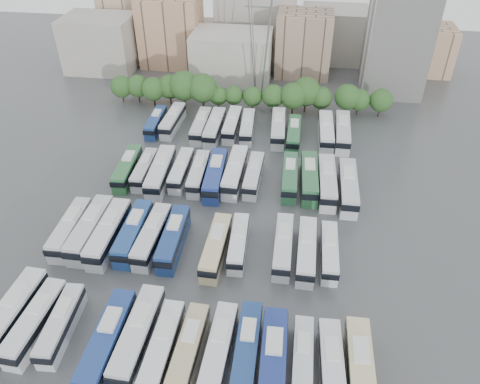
# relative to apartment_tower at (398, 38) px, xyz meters

# --- Properties ---
(ground) EXTENTS (220.00, 220.00, 0.00)m
(ground) POSITION_rel_apartment_tower_xyz_m (-34.00, -58.00, -13.00)
(ground) COLOR #424447
(ground) RESTS_ON ground
(tree_line) EXTENTS (65.04, 8.05, 8.59)m
(tree_line) POSITION_rel_apartment_tower_xyz_m (-34.71, -15.90, -8.60)
(tree_line) COLOR black
(tree_line) RESTS_ON ground
(city_buildings) EXTENTS (102.00, 35.00, 20.00)m
(city_buildings) POSITION_rel_apartment_tower_xyz_m (-41.46, 13.86, -5.13)
(city_buildings) COLOR #9E998E
(city_buildings) RESTS_ON ground
(apartment_tower) EXTENTS (14.00, 14.00, 26.00)m
(apartment_tower) POSITION_rel_apartment_tower_xyz_m (0.00, 0.00, 0.00)
(apartment_tower) COLOR silver
(apartment_tower) RESTS_ON ground
(electricity_pylon) EXTENTS (9.00, 6.91, 33.83)m
(electricity_pylon) POSITION_rel_apartment_tower_xyz_m (-32.00, -8.00, 5.66)
(electricity_pylon) COLOR slate
(electricity_pylon) RESTS_ON ground
(bus_r0_s0) EXTENTS (3.59, 13.73, 4.27)m
(bus_r0_s0) POSITION_rel_apartment_tower_xyz_m (-55.50, -80.76, -10.90)
(bus_r0_s0) COLOR silver
(bus_r0_s0) RESTS_ON ground
(bus_r0_s1) EXTENTS (3.24, 12.24, 3.80)m
(bus_r0_s1) POSITION_rel_apartment_tower_xyz_m (-52.16, -81.16, -11.13)
(bus_r0_s1) COLOR silver
(bus_r0_s1) RESTS_ON ground
(bus_r0_s2) EXTENTS (2.99, 11.27, 3.50)m
(bus_r0_s2) POSITION_rel_apartment_tower_xyz_m (-48.93, -80.95, -11.28)
(bus_r0_s2) COLOR silver
(bus_r0_s2) RESTS_ON ground
(bus_r0_s4) EXTENTS (3.02, 13.53, 4.24)m
(bus_r0_s4) POSITION_rel_apartment_tower_xyz_m (-42.15, -82.79, -10.92)
(bus_r0_s4) COLOR navy
(bus_r0_s4) RESTS_ON ground
(bus_r0_s5) EXTENTS (3.27, 13.46, 4.20)m
(bus_r0_s5) POSITION_rel_apartment_tower_xyz_m (-38.83, -81.47, -10.94)
(bus_r0_s5) COLOR silver
(bus_r0_s5) RESTS_ON ground
(bus_r0_s6) EXTENTS (2.78, 11.95, 3.74)m
(bus_r0_s6) POSITION_rel_apartment_tower_xyz_m (-35.52, -82.50, -11.17)
(bus_r0_s6) COLOR silver
(bus_r0_s6) RESTS_ON ground
(bus_r0_s7) EXTENTS (2.97, 11.82, 3.68)m
(bus_r0_s7) POSITION_rel_apartment_tower_xyz_m (-32.41, -82.42, -11.19)
(bus_r0_s7) COLOR tan
(bus_r0_s7) RESTS_ON ground
(bus_r0_s8) EXTENTS (3.02, 12.12, 3.78)m
(bus_r0_s8) POSITION_rel_apartment_tower_xyz_m (-28.88, -81.99, -11.14)
(bus_r0_s8) COLOR silver
(bus_r0_s8) RESTS_ON ground
(bus_r0_s9) EXTENTS (2.73, 12.11, 3.79)m
(bus_r0_s9) POSITION_rel_apartment_tower_xyz_m (-25.62, -81.44, -11.14)
(bus_r0_s9) COLOR navy
(bus_r0_s9) RESTS_ON ground
(bus_r0_s10) EXTENTS (3.31, 13.71, 4.28)m
(bus_r0_s10) POSITION_rel_apartment_tower_xyz_m (-22.43, -83.14, -10.90)
(bus_r0_s10) COLOR navy
(bus_r0_s10) RESTS_ON ground
(bus_r0_s11) EXTENTS (2.36, 10.78, 3.38)m
(bus_r0_s11) POSITION_rel_apartment_tower_xyz_m (-19.09, -81.88, -11.34)
(bus_r0_s11) COLOR silver
(bus_r0_s11) RESTS_ON ground
(bus_r0_s12) EXTENTS (3.16, 12.03, 3.74)m
(bus_r0_s12) POSITION_rel_apartment_tower_xyz_m (-15.81, -82.69, -11.16)
(bus_r0_s12) COLOR silver
(bus_r0_s12) RESTS_ON ground
(bus_r0_s13) EXTENTS (2.93, 12.95, 4.05)m
(bus_r0_s13) POSITION_rel_apartment_tower_xyz_m (-12.68, -82.72, -11.01)
(bus_r0_s13) COLOR beige
(bus_r0_s13) RESTS_ON ground
(bus_r1_s0) EXTENTS (2.99, 12.40, 3.87)m
(bus_r1_s0) POSITION_rel_apartment_tower_xyz_m (-55.36, -63.81, -11.10)
(bus_r1_s0) COLOR silver
(bus_r1_s0) RESTS_ON ground
(bus_r1_s1) EXTENTS (3.01, 13.37, 4.19)m
(bus_r1_s1) POSITION_rel_apartment_tower_xyz_m (-52.19, -63.61, -10.94)
(bus_r1_s1) COLOR silver
(bus_r1_s1) RESTS_ON ground
(bus_r1_s2) EXTENTS (2.99, 13.39, 4.20)m
(bus_r1_s2) POSITION_rel_apartment_tower_xyz_m (-49.04, -64.14, -10.94)
(bus_r1_s2) COLOR silver
(bus_r1_s2) RESTS_ON ground
(bus_r1_s3) EXTENTS (2.84, 12.77, 4.00)m
(bus_r1_s3) POSITION_rel_apartment_tower_xyz_m (-45.39, -63.42, -11.04)
(bus_r1_s3) COLOR navy
(bus_r1_s3) RESTS_ON ground
(bus_r1_s4) EXTENTS (3.18, 12.61, 3.93)m
(bus_r1_s4) POSITION_rel_apartment_tower_xyz_m (-42.33, -63.73, -11.07)
(bus_r1_s4) COLOR silver
(bus_r1_s4) RESTS_ON ground
(bus_r1_s5) EXTENTS (2.92, 12.58, 3.94)m
(bus_r1_s5) POSITION_rel_apartment_tower_xyz_m (-39.04, -63.80, -11.07)
(bus_r1_s5) COLOR navy
(bus_r1_s5) RESTS_ON ground
(bus_r1_s7) EXTENTS (2.97, 12.36, 3.86)m
(bus_r1_s7) POSITION_rel_apartment_tower_xyz_m (-32.32, -64.77, -11.10)
(bus_r1_s7) COLOR beige
(bus_r1_s7) RESTS_ON ground
(bus_r1_s8) EXTENTS (2.81, 11.07, 3.45)m
(bus_r1_s8) POSITION_rel_apartment_tower_xyz_m (-29.20, -63.23, -11.31)
(bus_r1_s8) COLOR silver
(bus_r1_s8) RESTS_ON ground
(bus_r1_s10) EXTENTS (2.69, 11.97, 3.75)m
(bus_r1_s10) POSITION_rel_apartment_tower_xyz_m (-22.52, -63.15, -11.16)
(bus_r1_s10) COLOR silver
(bus_r1_s10) RESTS_ON ground
(bus_r1_s11) EXTENTS (2.80, 12.23, 3.83)m
(bus_r1_s11) POSITION_rel_apartment_tower_xyz_m (-19.08, -63.71, -11.12)
(bus_r1_s11) COLOR silver
(bus_r1_s11) RESTS_ON ground
(bus_r1_s12) EXTENTS (2.46, 11.03, 3.46)m
(bus_r1_s12) POSITION_rel_apartment_tower_xyz_m (-15.75, -63.33, -11.30)
(bus_r1_s12) COLOR silver
(bus_r1_s12) RESTS_ON ground
(bus_r2_s1) EXTENTS (3.25, 12.27, 3.81)m
(bus_r2_s1) POSITION_rel_apartment_tower_xyz_m (-52.20, -46.24, -11.13)
(bus_r2_s1) COLOR #2E6D3B
(bus_r2_s1) RESTS_ON ground
(bus_r2_s2) EXTENTS (2.59, 11.07, 3.46)m
(bus_r2_s2) POSITION_rel_apartment_tower_xyz_m (-49.05, -45.95, -11.30)
(bus_r2_s2) COLOR silver
(bus_r2_s2) RESTS_ON ground
(bus_r2_s3) EXTENTS (3.55, 13.71, 4.26)m
(bus_r2_s3) POSITION_rel_apartment_tower_xyz_m (-45.71, -46.92, -10.91)
(bus_r2_s3) COLOR silver
(bus_r2_s3) RESTS_ON ground
(bus_r2_s4) EXTENTS (2.58, 11.53, 3.61)m
(bus_r2_s4) POSITION_rel_apartment_tower_xyz_m (-42.30, -45.32, -11.23)
(bus_r2_s4) COLOR silver
(bus_r2_s4) RESTS_ON ground
(bus_r2_s5) EXTENTS (2.87, 11.80, 3.68)m
(bus_r2_s5) POSITION_rel_apartment_tower_xyz_m (-38.90, -46.02, -11.19)
(bus_r2_s5) COLOR silver
(bus_r2_s5) RESTS_ON ground
(bus_r2_s6) EXTENTS (3.44, 13.58, 4.23)m
(bus_r2_s6) POSITION_rel_apartment_tower_xyz_m (-35.71, -46.49, -10.92)
(bus_r2_s6) COLOR navy
(bus_r2_s6) RESTS_ON ground
(bus_r2_s7) EXTENTS (3.21, 13.54, 4.23)m
(bus_r2_s7) POSITION_rel_apartment_tower_xyz_m (-32.39, -44.98, -10.92)
(bus_r2_s7) COLOR white
(bus_r2_s7) RESTS_ON ground
(bus_r2_s8) EXTENTS (2.83, 11.74, 3.66)m
(bus_r2_s8) POSITION_rel_apartment_tower_xyz_m (-28.97, -45.18, -11.20)
(bus_r2_s8) COLOR silver
(bus_r2_s8) RESTS_ON ground
(bus_r2_s10) EXTENTS (2.99, 12.43, 3.88)m
(bus_r2_s10) POSITION_rel_apartment_tower_xyz_m (-22.49, -44.98, -11.10)
(bus_r2_s10) COLOR #2B653F
(bus_r2_s10) RESTS_ON ground
(bus_r2_s11) EXTENTS (3.40, 13.25, 4.12)m
(bus_r2_s11) POSITION_rel_apartment_tower_xyz_m (-19.03, -45.00, -10.98)
(bus_r2_s11) COLOR #2D693E
(bus_r2_s11) RESTS_ON ground
(bus_r2_s12) EXTENTS (3.27, 13.51, 4.22)m
(bus_r2_s12) POSITION_rel_apartment_tower_xyz_m (-15.90, -45.91, -10.93)
(bus_r2_s12) COLOR silver
(bus_r2_s12) RESTS_ON ground
(bus_r2_s13) EXTENTS (2.99, 13.60, 4.27)m
(bus_r2_s13) POSITION_rel_apartment_tower_xyz_m (-12.33, -46.97, -10.91)
(bus_r2_s13) COLOR silver
(bus_r2_s13) RESTS_ON ground
(bus_r3_s1) EXTENTS (2.69, 11.19, 3.50)m
(bus_r3_s1) POSITION_rel_apartment_tower_xyz_m (-52.14, -27.97, -11.28)
(bus_r3_s1) COLOR navy
(bus_r3_s1) RESTS_ON ground
(bus_r3_s2) EXTENTS (3.10, 12.23, 3.81)m
(bus_r3_s2) POSITION_rel_apartment_tower_xyz_m (-48.65, -26.91, -11.13)
(bus_r3_s2) COLOR silver
(bus_r3_s2) RESTS_ON ground
(bus_r3_s4) EXTENTS (2.75, 12.15, 3.81)m
(bus_r3_s4) POSITION_rel_apartment_tower_xyz_m (-42.13, -28.42, -11.13)
(bus_r3_s4) COLOR silver
(bus_r3_s4) RESTS_ON ground
(bus_r3_s5) EXTENTS (2.88, 12.82, 4.02)m
(bus_r3_s5) POSITION_rel_apartment_tower_xyz_m (-39.11, -28.87, -11.03)
(bus_r3_s5) COLOR silver
(bus_r3_s5) RESTS_ON ground
(bus_r3_s6) EXTENTS (2.69, 12.14, 3.81)m
(bus_r3_s6) POSITION_rel_apartment_tower_xyz_m (-35.66, -26.99, -11.13)
(bus_r3_s6) COLOR silver
(bus_r3_s6) RESTS_ON ground
(bus_r3_s7) EXTENTS (3.15, 11.85, 3.68)m
(bus_r3_s7) POSITION_rel_apartment_tower_xyz_m (-32.31, -27.46, -11.19)
(bus_r3_s7) COLOR silver
(bus_r3_s7) RESTS_ON ground
(bus_r3_s9) EXTENTS (3.46, 13.13, 4.08)m
(bus_r3_s9) POSITION_rel_apartment_tower_xyz_m (-25.84, -27.37, -11.00)
(bus_r3_s9) COLOR silver
(bus_r3_s9) RESTS_ON ground
(bus_r3_s10) EXTENTS (2.63, 12.03, 3.77)m
(bus_r3_s10) POSITION_rel_apartment_tower_xyz_m (-22.47, -29.17, -11.15)
(bus_r3_s10) COLOR #2B643A
(bus_r3_s10) RESTS_ON ground
(bus_r3_s12) EXTENTS (3.14, 13.17, 4.11)m
(bus_r3_s12) POSITION_rel_apartment_tower_xyz_m (-15.92, -27.56, -10.98)
(bus_r3_s12) COLOR silver
(bus_r3_s12) RESTS_ON ground
(bus_r3_s13) EXTENTS (3.25, 13.48, 4.21)m
(bus_r3_s13) POSITION_rel_apartment_tower_xyz_m (-12.52, -27.38, -10.93)
(bus_r3_s13) COLOR silver
(bus_r3_s13) RESTS_ON ground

